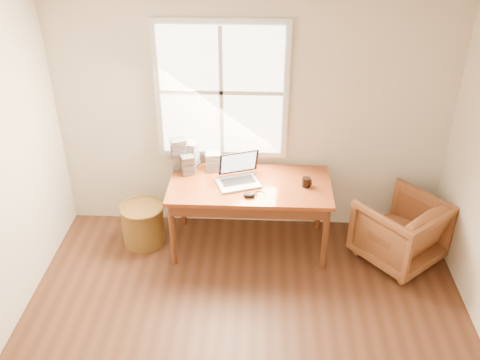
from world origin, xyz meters
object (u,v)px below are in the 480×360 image
object	(u,v)px
desk	(250,185)
wicker_stool	(143,225)
laptop	(238,170)
cd_stack_a	(191,155)
coffee_mug	(306,182)
armchair	(400,230)

from	to	relation	value
desk	wicker_stool	distance (m)	1.23
wicker_stool	laptop	world-z (taller)	laptop
laptop	cd_stack_a	distance (m)	0.60
wicker_stool	laptop	size ratio (longest dim) A/B	0.97
wicker_stool	coffee_mug	world-z (taller)	coffee_mug
armchair	wicker_stool	size ratio (longest dim) A/B	1.72
armchair	laptop	size ratio (longest dim) A/B	1.66
wicker_stool	coffee_mug	size ratio (longest dim) A/B	4.58
desk	laptop	xyz separation A→B (m)	(-0.12, -0.02, 0.18)
desk	cd_stack_a	size ratio (longest dim) A/B	5.69
laptop	cd_stack_a	world-z (taller)	laptop
coffee_mug	cd_stack_a	bearing A→B (deg)	153.74
armchair	wicker_stool	xyz separation A→B (m)	(-2.61, 0.14, -0.12)
wicker_stool	cd_stack_a	distance (m)	0.89
desk	wicker_stool	bearing A→B (deg)	180.00
desk	cd_stack_a	bearing A→B (deg)	153.09
wicker_stool	laptop	xyz separation A→B (m)	(1.00, -0.02, 0.69)
desk	armchair	distance (m)	1.55
armchair	laptop	bearing A→B (deg)	-44.85
desk	cd_stack_a	world-z (taller)	cd_stack_a
coffee_mug	cd_stack_a	world-z (taller)	cd_stack_a
armchair	cd_stack_a	xyz separation A→B (m)	(-2.12, 0.46, 0.55)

